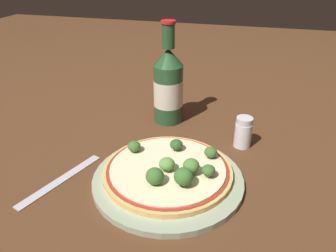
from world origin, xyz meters
The scene contains 14 objects.
ground_plane centered at (0.00, 0.00, 0.00)m, with size 3.00×3.00×0.00m, color #4C2D19.
plate centered at (-0.01, 0.00, 0.01)m, with size 0.28×0.28×0.01m.
pizza centered at (-0.02, 0.01, 0.02)m, with size 0.24×0.24×0.01m.
broccoli_floret_0 centered at (0.06, 0.00, 0.04)m, with size 0.02×0.02×0.02m.
broccoli_floret_1 centered at (-0.03, -0.04, 0.04)m, with size 0.03×0.03×0.03m.
broccoli_floret_2 centered at (-0.02, 0.07, 0.04)m, with size 0.03×0.03×0.02m.
broccoli_floret_3 centered at (-0.10, 0.04, 0.04)m, with size 0.03×0.03×0.02m.
broccoli_floret_4 centered at (0.05, 0.06, 0.04)m, with size 0.03×0.03×0.02m.
broccoli_floret_5 centered at (0.02, -0.04, 0.05)m, with size 0.03×0.03×0.03m.
broccoli_floret_6 centered at (-0.02, 0.00, 0.04)m, with size 0.03×0.03×0.03m.
broccoli_floret_7 centered at (0.03, 0.00, 0.04)m, with size 0.03×0.03×0.03m.
beer_bottle centered at (-0.08, 0.25, 0.09)m, with size 0.07×0.07×0.25m.
pepper_shaker centered at (0.11, 0.17, 0.03)m, with size 0.04×0.04×0.07m.
fork centered at (-0.21, -0.05, 0.00)m, with size 0.08×0.19×0.00m.
Camera 1 is at (0.12, -0.47, 0.38)m, focal length 35.00 mm.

